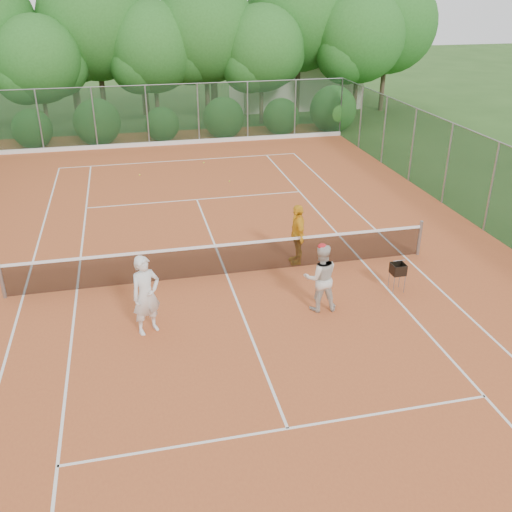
{
  "coord_description": "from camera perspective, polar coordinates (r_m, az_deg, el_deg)",
  "views": [
    {
      "loc": [
        -2.41,
        -14.24,
        7.51
      ],
      "look_at": [
        0.59,
        -1.2,
        1.1
      ],
      "focal_mm": 40.0,
      "sensor_mm": 36.0,
      "label": 1
    }
  ],
  "objects": [
    {
      "name": "ground",
      "position": [
        16.27,
        -2.96,
        -1.91
      ],
      "size": [
        120.0,
        120.0,
        0.0
      ],
      "primitive_type": "plane",
      "color": "#2A4D1B",
      "rests_on": "ground"
    },
    {
      "name": "clay_court",
      "position": [
        16.27,
        -2.97,
        -1.88
      ],
      "size": [
        18.0,
        36.0,
        0.02
      ],
      "primitive_type": "cube",
      "color": "#B6562A",
      "rests_on": "ground"
    },
    {
      "name": "club_building",
      "position": [
        40.35,
        3.8,
        16.97
      ],
      "size": [
        8.0,
        5.0,
        3.0
      ],
      "primitive_type": "cube",
      "color": "beige",
      "rests_on": "ground"
    },
    {
      "name": "tennis_net",
      "position": [
        16.04,
        -3.01,
        -0.23
      ],
      "size": [
        11.97,
        0.1,
        1.1
      ],
      "color": "gray",
      "rests_on": "clay_court"
    },
    {
      "name": "player_white",
      "position": [
        13.45,
        -10.94,
        -3.85
      ],
      "size": [
        0.85,
        0.74,
        1.96
      ],
      "primitive_type": "imported",
      "rotation": [
        0.0,
        0.0,
        0.46
      ],
      "color": "silver",
      "rests_on": "clay_court"
    },
    {
      "name": "player_center_grp",
      "position": [
        14.24,
        6.47,
        -2.14
      ],
      "size": [
        0.93,
        0.75,
        1.81
      ],
      "color": "beige",
      "rests_on": "clay_court"
    },
    {
      "name": "player_yellow",
      "position": [
        16.61,
        4.16,
        2.19
      ],
      "size": [
        0.51,
        1.09,
        1.82
      ],
      "primitive_type": "imported",
      "rotation": [
        0.0,
        0.0,
        -1.64
      ],
      "color": "gold",
      "rests_on": "clay_court"
    },
    {
      "name": "ball_hopper",
      "position": [
        15.59,
        14.02,
        -1.32
      ],
      "size": [
        0.35,
        0.35,
        0.8
      ],
      "rotation": [
        0.0,
        0.0,
        0.11
      ],
      "color": "gray",
      "rests_on": "clay_court"
    },
    {
      "name": "stray_ball_a",
      "position": [
        26.73,
        -5.25,
        9.29
      ],
      "size": [
        0.07,
        0.07,
        0.07
      ],
      "primitive_type": "sphere",
      "color": "#C8E635",
      "rests_on": "clay_court"
    },
    {
      "name": "stray_ball_b",
      "position": [
        25.33,
        -11.56,
        7.95
      ],
      "size": [
        0.07,
        0.07,
        0.07
      ],
      "primitive_type": "sphere",
      "color": "yellow",
      "rests_on": "clay_court"
    },
    {
      "name": "stray_ball_c",
      "position": [
        24.02,
        -2.66,
        7.48
      ],
      "size": [
        0.07,
        0.07,
        0.07
      ],
      "primitive_type": "sphere",
      "color": "gold",
      "rests_on": "clay_court"
    },
    {
      "name": "court_markings",
      "position": [
        16.26,
        -2.97,
        -1.84
      ],
      "size": [
        11.03,
        23.83,
        0.01
      ],
      "color": "white",
      "rests_on": "clay_court"
    },
    {
      "name": "fence_back",
      "position": [
        29.94,
        -8.3,
        13.8
      ],
      "size": [
        18.07,
        0.07,
        3.0
      ],
      "color": "#19381E",
      "rests_on": "clay_court"
    },
    {
      "name": "tropical_treeline",
      "position": [
        34.76,
        -7.05,
        21.47
      ],
      "size": [
        32.1,
        8.49,
        15.03
      ],
      "color": "brown",
      "rests_on": "ground"
    }
  ]
}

